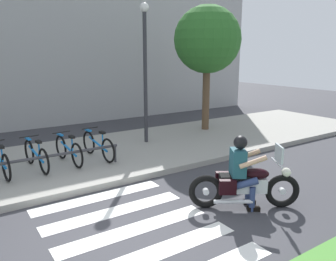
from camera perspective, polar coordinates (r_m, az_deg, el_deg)
ground_plane at (r=5.97m, az=-8.28°, el=-16.99°), size 48.00×48.00×0.00m
sidewalk at (r=9.54m, az=-19.07°, el=-5.43°), size 24.00×4.40×0.15m
crosswalk_stripe_1 at (r=5.49m, az=-1.53°, el=-19.76°), size 2.80×0.40×0.01m
crosswalk_stripe_2 at (r=6.08m, az=-5.71°, el=-16.28°), size 2.80×0.40×0.01m
crosswalk_stripe_3 at (r=6.72m, az=-9.01°, el=-13.39°), size 2.80×0.40×0.01m
crosswalk_stripe_4 at (r=7.39m, az=-11.67°, el=-10.97°), size 2.80×0.40×0.01m
motorcycle at (r=6.79m, az=12.90°, el=-8.97°), size 1.89×1.28×1.26m
rider at (r=6.65m, az=12.41°, el=-6.02°), size 0.77×0.73×1.46m
bicycle_2 at (r=8.83m, az=-26.55°, el=-4.65°), size 0.48×1.67×0.78m
bicycle_3 at (r=8.95m, az=-21.43°, el=-3.94°), size 0.48×1.70×0.78m
bicycle_4 at (r=9.13m, az=-16.48°, el=-3.21°), size 0.48×1.65×0.79m
bicycle_5 at (r=9.39m, az=-11.78°, el=-2.49°), size 0.48×1.75×0.80m
bike_rack at (r=8.34m, az=-23.33°, el=-4.85°), size 4.64×0.07×0.49m
street_lamp at (r=10.65m, az=-3.90°, el=11.39°), size 0.28×0.28×4.44m
tree_near_rack at (r=12.60m, az=6.68°, el=14.94°), size 2.42×2.42×4.66m
building_backdrop at (r=14.71m, az=-26.13°, el=14.91°), size 24.00×1.20×7.59m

